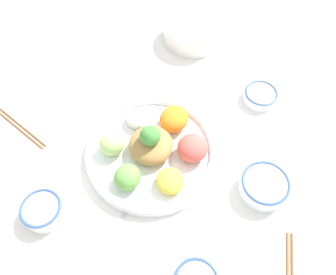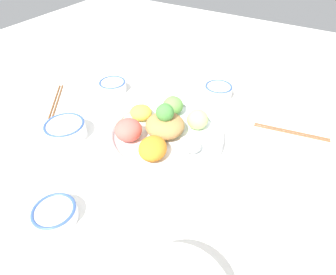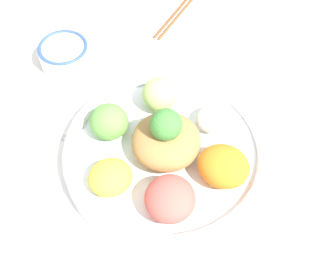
% 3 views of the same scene
% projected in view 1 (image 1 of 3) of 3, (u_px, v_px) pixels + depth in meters
% --- Properties ---
extents(ground_plane, '(2.40, 2.40, 0.00)m').
position_uv_depth(ground_plane, '(163.00, 146.00, 0.85)').
color(ground_plane, white).
extents(salad_platter, '(0.33, 0.33, 0.12)m').
position_uv_depth(salad_platter, '(154.00, 150.00, 0.81)').
color(salad_platter, white).
rests_on(salad_platter, ground_plane).
extents(rice_bowl_blue, '(0.09, 0.09, 0.03)m').
position_uv_depth(rice_bowl_blue, '(260.00, 95.00, 0.92)').
color(rice_bowl_blue, white).
rests_on(rice_bowl_blue, ground_plane).
extents(sauce_bowl_dark, '(0.11, 0.11, 0.05)m').
position_uv_depth(sauce_bowl_dark, '(264.00, 186.00, 0.77)').
color(sauce_bowl_dark, white).
rests_on(sauce_bowl_dark, ground_plane).
extents(rice_bowl_plain, '(0.09, 0.09, 0.04)m').
position_uv_depth(rice_bowl_plain, '(43.00, 211.00, 0.74)').
color(rice_bowl_plain, white).
rests_on(rice_bowl_plain, ground_plane).
extents(side_serving_bowl, '(0.18, 0.18, 0.06)m').
position_uv_depth(side_serving_bowl, '(192.00, 30.00, 1.04)').
color(side_serving_bowl, silver).
rests_on(side_serving_bowl, ground_plane).
extents(chopsticks_pair_near, '(0.05, 0.21, 0.01)m').
position_uv_depth(chopsticks_pair_near, '(18.00, 126.00, 0.88)').
color(chopsticks_pair_near, brown).
rests_on(chopsticks_pair_near, ground_plane).
extents(serving_spoon_main, '(0.14, 0.08, 0.01)m').
position_uv_depth(serving_spoon_main, '(109.00, 238.00, 0.73)').
color(serving_spoon_main, beige).
rests_on(serving_spoon_main, ground_plane).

